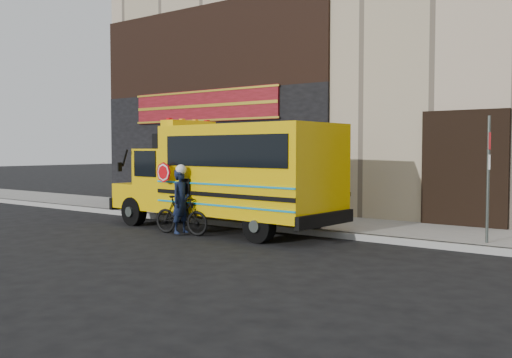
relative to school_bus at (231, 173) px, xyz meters
The scene contains 8 objects.
ground 2.58m from the school_bus, 65.42° to the right, with size 120.00×120.00×0.00m, color black.
curb 1.82m from the school_bus, 38.81° to the left, with size 40.00×0.20×0.15m, color #9B9A96.
sidewalk 2.77m from the school_bus, 68.43° to the left, with size 40.00×3.00×0.15m, color slate.
building 9.76m from the school_bus, 84.49° to the left, with size 20.00×10.70×12.00m.
school_bus is the anchor object (origin of this frame).
sign_pole 6.21m from the school_bus, 10.67° to the left, with size 0.12×0.24×2.85m.
bicycle 1.70m from the school_bus, 117.29° to the right, with size 0.46×1.62×0.97m, color black.
cyclist 1.55m from the school_bus, 113.16° to the right, with size 0.58×0.38×1.60m, color #101932.
Camera 1 is at (8.54, -9.50, 2.14)m, focal length 40.00 mm.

